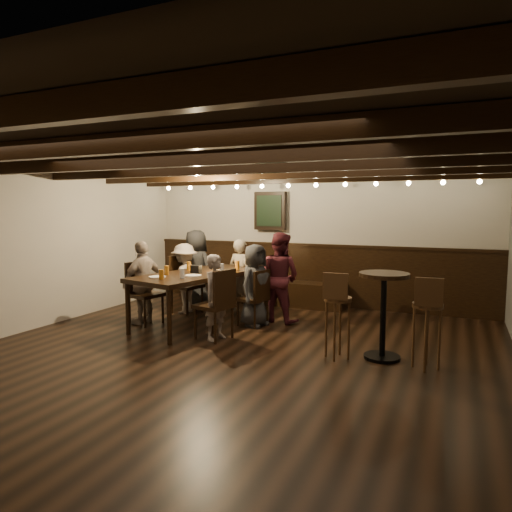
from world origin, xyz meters
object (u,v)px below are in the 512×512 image
at_px(person_left_far, 143,282).
at_px(chair_right_near, 253,308).
at_px(person_bench_left, 196,269).
at_px(person_left_near, 185,278).
at_px(person_right_near, 255,285).
at_px(chair_left_near, 186,296).
at_px(person_bench_right, 279,277).
at_px(bar_stool_right, 426,335).
at_px(chair_left_far, 145,305).
at_px(bar_stool_left, 337,326).
at_px(chair_right_far, 215,318).
at_px(person_bench_centre, 240,276).
at_px(high_top_table, 383,303).
at_px(dining_table, 199,277).
at_px(person_right_far, 216,297).

bearing_deg(person_left_far, chair_right_near, 121.51).
bearing_deg(person_bench_left, person_left_far, 96.34).
bearing_deg(person_left_near, person_right_near, 90.00).
distance_m(chair_left_near, person_bench_right, 1.73).
relative_size(person_right_near, bar_stool_right, 1.19).
relative_size(person_bench_left, person_right_near, 1.12).
bearing_deg(chair_right_near, bar_stool_right, -98.49).
distance_m(person_bench_left, person_left_far, 1.36).
bearing_deg(person_left_far, chair_left_far, 90.00).
height_order(person_bench_left, bar_stool_left, person_bench_left).
xyz_separation_m(chair_left_near, chair_left_far, (-0.18, -0.88, -0.01)).
bearing_deg(chair_right_far, bar_stool_left, -82.01).
bearing_deg(person_bench_centre, high_top_table, 161.77).
height_order(person_bench_left, person_bench_centre, person_bench_left).
bearing_deg(person_right_near, bar_stool_right, -98.59).
relative_size(chair_left_far, person_bench_left, 0.69).
relative_size(chair_left_far, bar_stool_right, 0.92).
relative_size(chair_left_near, chair_left_far, 1.02).
bearing_deg(dining_table, chair_left_near, 148.03).
height_order(person_left_near, high_top_table, person_left_near).
relative_size(chair_left_far, person_bench_right, 0.68).
xyz_separation_m(person_right_near, high_top_table, (2.03, -0.79, 0.05)).
bearing_deg(chair_right_near, bar_stool_left, -110.82).
relative_size(person_bench_right, person_left_near, 1.19).
relative_size(dining_table, person_left_near, 1.94).
bearing_deg(person_left_near, chair_right_near, 90.00).
xyz_separation_m(chair_left_near, person_left_near, (-0.03, 0.01, 0.30)).
relative_size(chair_left_near, bar_stool_right, 0.94).
relative_size(dining_table, person_bench_centre, 1.82).
height_order(high_top_table, bar_stool_left, bar_stool_left).
bearing_deg(person_bench_centre, person_right_near, 141.34).
relative_size(chair_right_near, person_bench_centre, 0.68).
bearing_deg(person_left_far, dining_table, 120.96).
xyz_separation_m(person_right_near, person_right_far, (-0.19, -0.88, -0.04)).
relative_size(dining_table, bar_stool_right, 2.20).
bearing_deg(person_left_far, person_bench_centre, 153.43).
relative_size(chair_left_far, person_left_far, 0.74).
xyz_separation_m(chair_right_far, person_bench_right, (0.45, 1.28, 0.41)).
xyz_separation_m(chair_left_far, person_bench_centre, (1.01, 1.32, 0.34)).
bearing_deg(person_bench_left, person_bench_centre, -170.54).
xyz_separation_m(dining_table, person_right_far, (0.64, -0.59, -0.16)).
relative_size(chair_right_far, high_top_table, 0.93).
height_order(person_bench_left, high_top_table, person_bench_left).
relative_size(chair_right_near, person_left_far, 0.67).
height_order(chair_left_far, chair_right_near, chair_left_far).
relative_size(chair_right_far, bar_stool_left, 0.92).
bearing_deg(chair_left_near, chair_left_far, 0.03).
height_order(person_bench_centre, person_bench_right, person_bench_right).
bearing_deg(high_top_table, chair_right_near, 158.89).
distance_m(chair_right_far, person_right_far, 0.29).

